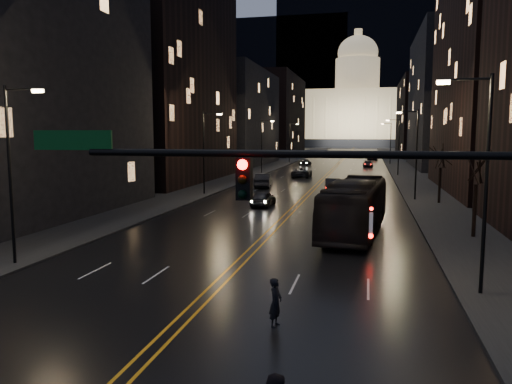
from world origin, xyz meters
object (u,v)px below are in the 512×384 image
Objects in this scene: bus at (355,207)px; pedestrian_a at (276,303)px; traffic_signal at (347,203)px; receding_car_a at (333,185)px; oncoming_car_b at (263,180)px; oncoming_car_a at (263,198)px.

bus is 7.54× the size of pedestrian_a.
traffic_signal reaches higher than receding_car_a.
traffic_signal is 3.32× the size of oncoming_car_b.
bus is at bearing 106.80° from oncoming_car_b.
oncoming_car_a is at bearing 94.74° from oncoming_car_b.
pedestrian_a is (-2.24, -17.15, -0.95)m from bus.
pedestrian_a is (-2.55, 5.00, -4.24)m from traffic_signal.
oncoming_car_a is 13.62m from receding_car_a.
oncoming_car_b is 45.13m from pedestrian_a.
traffic_signal is at bearing 107.54° from oncoming_car_a.
oncoming_car_a is 28.90m from pedestrian_a.
pedestrian_a is (9.69, -44.07, 0.00)m from oncoming_car_b.
traffic_signal is 45.98m from receding_car_a.
traffic_signal reaches higher than oncoming_car_b.
oncoming_car_a is at bearing 133.88° from bus.
bus reaches higher than oncoming_car_b.
traffic_signal is 4.05× the size of oncoming_car_a.
oncoming_car_a is 0.90× the size of receding_car_a.
oncoming_car_a is at bearing -120.57° from receding_car_a.
oncoming_car_a is at bearing 105.03° from traffic_signal.
pedestrian_a is at bearing -91.48° from bus.
oncoming_car_b is (-11.93, 26.93, -0.95)m from bus.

